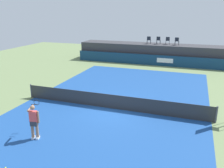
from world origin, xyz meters
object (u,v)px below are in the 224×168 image
object	(u,v)px
tennis_ball	(5,168)
spectator_chair_left	(158,40)
spectator_chair_center	(168,40)
spectator_chair_right	(177,41)
net_post_near	(31,91)
net_post_far	(216,115)
spectator_chair_far_left	(149,40)
tennis_player	(34,121)

from	to	relation	value
tennis_ball	spectator_chair_left	bearing A→B (deg)	83.68
spectator_chair_center	spectator_chair_right	distance (m)	1.08
spectator_chair_left	net_post_near	size ratio (longest dim) A/B	0.89
net_post_near	spectator_chair_left	bearing A→B (deg)	66.53
net_post_near	net_post_far	bearing A→B (deg)	0.00
spectator_chair_far_left	spectator_chair_right	size ratio (longest dim) A/B	1.00
spectator_chair_far_left	spectator_chair_right	distance (m)	3.26
net_post_far	tennis_player	world-z (taller)	tennis_player
spectator_chair_left	spectator_chair_right	size ratio (longest dim) A/B	1.00
spectator_chair_center	spectator_chair_right	world-z (taller)	same
spectator_chair_left	tennis_ball	world-z (taller)	spectator_chair_left
tennis_player	spectator_chair_far_left	bearing A→B (deg)	85.10
spectator_chair_center	tennis_player	xyz separation A→B (m)	(-3.90, -20.15, -1.73)
tennis_player	tennis_ball	size ratio (longest dim) A/B	26.03
spectator_chair_left	spectator_chair_center	xyz separation A→B (m)	(1.08, -0.03, 0.00)
spectator_chair_left	spectator_chair_center	size ratio (longest dim) A/B	1.00
spectator_chair_far_left	spectator_chair_right	world-z (taller)	same
net_post_far	spectator_chair_far_left	bearing A→B (deg)	114.22
spectator_chair_right	net_post_near	world-z (taller)	spectator_chair_right
spectator_chair_left	tennis_player	distance (m)	20.45
spectator_chair_far_left	spectator_chair_left	xyz separation A→B (m)	(1.11, 0.22, 0.00)
spectator_chair_right	tennis_ball	world-z (taller)	spectator_chair_right
spectator_chair_left	net_post_far	world-z (taller)	spectator_chair_left
spectator_chair_right	spectator_chair_far_left	bearing A→B (deg)	-179.69
net_post_near	tennis_player	distance (m)	6.17
spectator_chair_left	spectator_chair_center	bearing A→B (deg)	-1.76
spectator_chair_left	net_post_far	xyz separation A→B (m)	(5.72, -15.39, -2.19)
spectator_chair_left	tennis_player	world-z (taller)	spectator_chair_left
net_post_near	spectator_chair_center	bearing A→B (deg)	63.18
tennis_player	spectator_chair_right	bearing A→B (deg)	76.02
spectator_chair_center	tennis_player	distance (m)	20.59
tennis_player	net_post_far	bearing A→B (deg)	29.28
spectator_chair_left	tennis_player	bearing A→B (deg)	-97.95
spectator_chair_left	net_post_far	distance (m)	16.57
spectator_chair_right	net_post_near	xyz separation A→B (m)	(-8.84, -15.19, -2.19)
net_post_far	net_post_near	bearing A→B (deg)	180.00
spectator_chair_far_left	net_post_far	size ratio (longest dim) A/B	0.89
tennis_player	tennis_ball	bearing A→B (deg)	-82.45
net_post_far	tennis_ball	bearing A→B (deg)	-138.80
tennis_player	net_post_near	bearing A→B (deg)	128.90
tennis_player	spectator_chair_center	bearing A→B (deg)	79.03
spectator_chair_right	net_post_near	bearing A→B (deg)	-120.18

